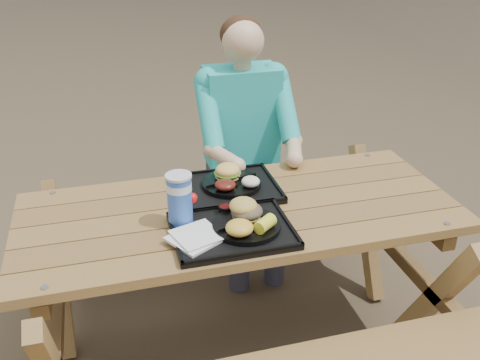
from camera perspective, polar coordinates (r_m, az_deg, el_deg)
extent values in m
plane|color=#999999|center=(2.66, 0.00, -17.14)|extent=(60.00, 60.00, 0.00)
cube|color=black|center=(2.03, -0.86, -5.51)|extent=(0.45, 0.35, 0.02)
cube|color=black|center=(2.33, -1.57, -1.01)|extent=(0.45, 0.35, 0.02)
cylinder|color=black|center=(2.03, 0.69, -4.89)|extent=(0.26, 0.26, 0.02)
cylinder|color=black|center=(2.33, -0.92, -0.37)|extent=(0.26, 0.26, 0.02)
cube|color=silver|center=(1.97, -4.83, -6.15)|extent=(0.23, 0.23, 0.02)
cylinder|color=#1747B0|center=(2.04, -6.45, -2.12)|extent=(0.09, 0.09, 0.19)
cylinder|color=#340605|center=(2.12, -1.57, -3.16)|extent=(0.06, 0.06, 0.03)
cylinder|color=yellow|center=(2.13, -0.25, -3.14)|extent=(0.05, 0.05, 0.03)
ellipsoid|color=gold|center=(1.95, -0.05, -5.11)|extent=(0.10, 0.10, 0.05)
cube|color=black|center=(2.30, -5.79, -1.09)|extent=(0.06, 0.17, 0.01)
ellipsoid|color=#561911|center=(2.26, -1.60, -0.53)|extent=(0.09, 0.09, 0.04)
ellipsoid|color=#F0E4CB|center=(2.28, 1.14, -0.17)|extent=(0.08, 0.08, 0.04)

